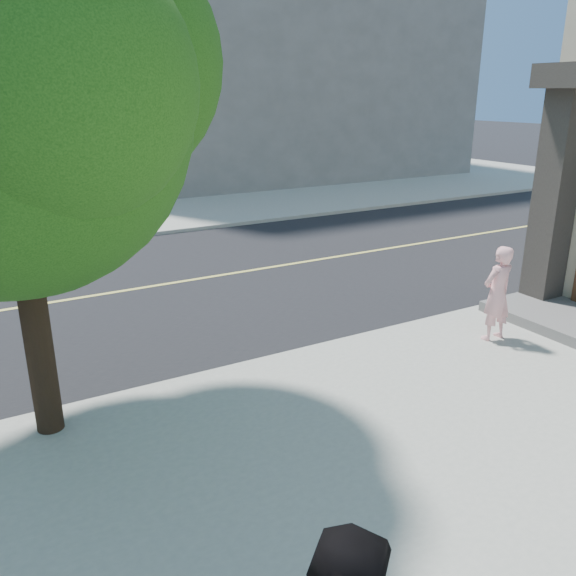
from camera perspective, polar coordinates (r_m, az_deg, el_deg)
sidewalk_ne at (r=31.83m, az=-5.14°, el=11.50°), size 29.00×25.00×0.12m
filler_ne at (r=32.41m, az=-5.06°, el=24.14°), size 18.00×16.00×14.00m
man_on_phone at (r=9.90m, az=19.79°, el=-0.50°), size 0.57×0.38×1.56m
street_tree at (r=6.76m, az=-25.64°, el=19.04°), size 4.77×4.34×6.33m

